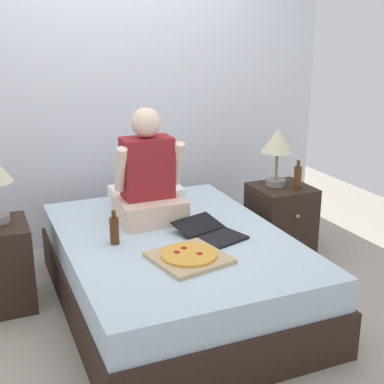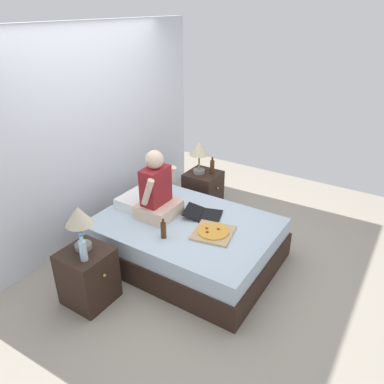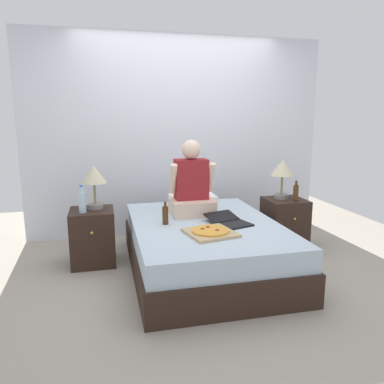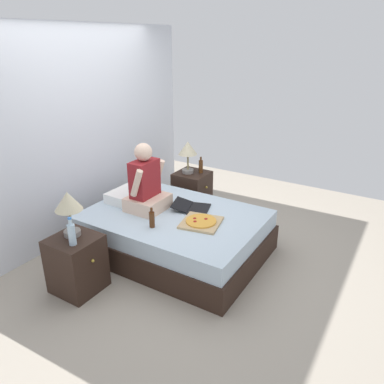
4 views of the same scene
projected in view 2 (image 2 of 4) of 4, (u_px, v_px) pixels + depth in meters
The scene contains 14 objects.
ground_plane at pixel (186, 258), 4.37m from camera, with size 5.80×5.80×0.00m, color #9E9384.
wall_back at pixel (91, 135), 4.45m from camera, with size 3.80×0.12×2.50m, color silver.
bed at pixel (186, 240), 4.26m from camera, with size 1.43×1.98×0.49m.
nightstand_left at pixel (88, 276), 3.63m from camera, with size 0.44×0.47×0.57m.
lamp_on_left_nightstand at pixel (79, 219), 3.41m from camera, with size 0.26×0.26×0.45m.
water_bottle at pixel (83, 250), 3.35m from camera, with size 0.07×0.07×0.28m.
nightstand_right at pixel (203, 192), 5.26m from camera, with size 0.44×0.47×0.57m.
lamp_on_right_nightstand at pixel (199, 151), 4.98m from camera, with size 0.26×0.26×0.45m.
beer_bottle at pixel (212, 166), 5.09m from camera, with size 0.06×0.06×0.23m.
pillow at pixel (139, 199), 4.50m from camera, with size 0.52×0.34×0.12m, color white.
person_seated at pixel (157, 193), 4.15m from camera, with size 0.47×0.40×0.78m.
laptop at pixel (205, 215), 4.25m from camera, with size 0.43×0.49×0.07m.
pizza_box at pixel (213, 232), 3.92m from camera, with size 0.47×0.47×0.05m.
beer_bottle_on_bed at pixel (163, 230), 3.83m from camera, with size 0.06×0.06×0.22m.
Camera 2 is at (-2.96, -1.97, 2.66)m, focal length 35.00 mm.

